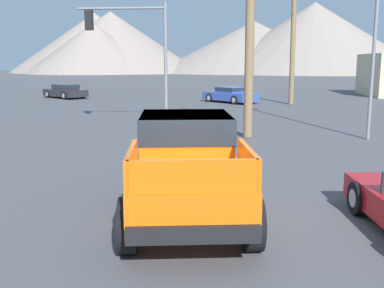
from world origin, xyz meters
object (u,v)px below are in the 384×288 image
parked_car_blue (230,95)px  traffic_light_main (132,41)px  parked_car_dark (65,91)px  palm_tree_tall (295,11)px  orange_pickup_truck (187,161)px

parked_car_blue → traffic_light_main: (-4.41, -13.92, 3.37)m
parked_car_dark → palm_tree_tall: bearing=-65.0°
orange_pickup_truck → palm_tree_tall: size_ratio=0.55×
orange_pickup_truck → parked_car_blue: (0.66, 25.95, -0.51)m
parked_car_dark → parked_car_blue: (14.16, -3.06, 0.01)m
parked_car_dark → palm_tree_tall: palm_tree_tall is taller
parked_car_dark → parked_car_blue: 14.49m
parked_car_blue → palm_tree_tall: size_ratio=0.49×
orange_pickup_truck → traffic_light_main: traffic_light_main is taller
traffic_light_main → palm_tree_tall: palm_tree_tall is taller
traffic_light_main → parked_car_dark: bearing=-60.1°
orange_pickup_truck → parked_car_blue: size_ratio=1.12×
orange_pickup_truck → parked_car_blue: bearing=80.4°
orange_pickup_truck → parked_car_dark: orange_pickup_truck is taller
orange_pickup_truck → parked_car_blue: orange_pickup_truck is taller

